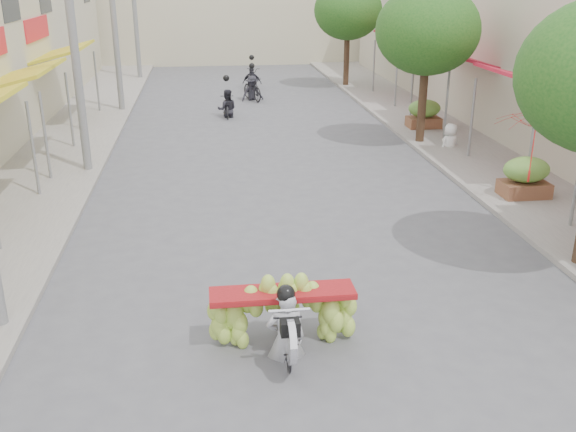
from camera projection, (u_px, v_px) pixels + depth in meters
The scene contains 17 objects.
ground at pixel (362, 418), 8.51m from camera, with size 120.00×120.00×0.00m, color #545358.
sidewalk_left at pixel (54, 147), 21.56m from camera, with size 4.00×60.00×0.12m, color gray.
sidewalk_right at pixel (453, 134), 23.24m from camera, with size 4.00×60.00×0.12m, color gray.
far_building at pixel (229, 6), 42.50m from camera, with size 20.00×6.00×7.00m, color #C0B797.
utility_pole_mid at pixel (72, 32), 17.56m from camera, with size 0.60×0.24×8.00m.
utility_pole_far at pixel (113, 13), 25.90m from camera, with size 0.60×0.24×8.00m.
utility_pole_back at pixel (134, 3), 34.25m from camera, with size 0.60×0.24×8.00m.
street_tree_mid at pixel (428, 31), 20.80m from camera, with size 3.40×3.40×5.25m.
street_tree_far at pixel (348, 11), 31.93m from camera, with size 3.40×3.40×5.25m.
produce_crate_mid at pixel (526, 174), 16.42m from camera, with size 1.20×0.88×1.16m.
produce_crate_far at pixel (424, 112), 23.84m from camera, with size 1.20×0.88×1.16m.
banana_motorbike at pixel (284, 310), 9.82m from camera, with size 2.26×1.74×2.06m.
market_umbrella at pixel (538, 111), 15.13m from camera, with size 2.59×2.59×1.79m.
pedestrian at pixel (452, 123), 21.19m from camera, with size 0.86×0.70×1.52m.
bg_motorbike_a at pixel (227, 98), 26.06m from camera, with size 0.81×1.46×1.95m.
bg_motorbike_b at pixel (252, 83), 29.47m from camera, with size 1.18×1.95×1.95m.
bg_motorbike_c at pixel (252, 74), 32.40m from camera, with size 1.07×1.83×1.95m.
Camera 1 is at (-1.88, -6.82, 5.53)m, focal length 40.00 mm.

